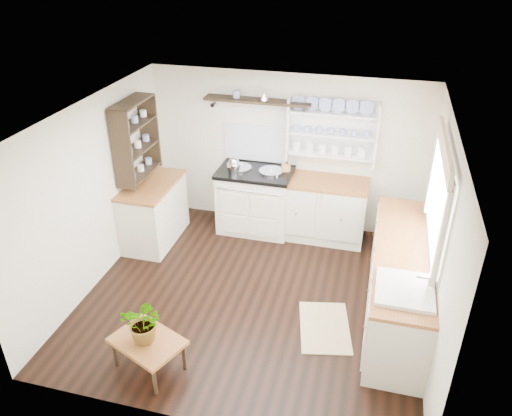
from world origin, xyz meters
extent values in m
cube|color=black|center=(0.00, 0.00, 0.00)|extent=(4.00, 3.80, 0.01)
cube|color=silver|center=(0.00, 1.90, 1.15)|extent=(4.00, 0.02, 2.30)
cube|color=silver|center=(2.00, 0.00, 1.15)|extent=(0.02, 3.80, 2.30)
cube|color=silver|center=(-2.00, 0.00, 1.15)|extent=(0.02, 3.80, 2.30)
cube|color=white|center=(0.00, 0.00, 2.30)|extent=(4.00, 3.80, 0.01)
cube|color=white|center=(1.96, 0.15, 1.50)|extent=(0.04, 1.40, 1.00)
cube|color=white|center=(1.94, 0.15, 1.50)|extent=(0.02, 1.50, 1.10)
cube|color=beige|center=(1.92, 0.15, 2.08)|extent=(0.04, 1.55, 0.18)
cube|color=white|center=(-0.38, 1.57, 0.45)|extent=(1.03, 0.67, 0.91)
cube|color=black|center=(-0.38, 1.57, 0.93)|extent=(1.07, 0.71, 0.05)
cylinder|color=silver|center=(-0.62, 1.57, 0.97)|extent=(0.35, 0.35, 0.03)
cylinder|color=silver|center=(-0.14, 1.57, 0.97)|extent=(0.35, 0.35, 0.03)
cylinder|color=silver|center=(-0.38, 1.19, 0.81)|extent=(0.93, 0.02, 0.02)
cube|color=silver|center=(0.60, 1.60, 0.44)|extent=(1.25, 0.60, 0.88)
cube|color=brown|center=(0.60, 1.60, 0.88)|extent=(1.27, 0.63, 0.04)
cube|color=silver|center=(1.70, 0.10, 0.44)|extent=(0.60, 2.40, 0.88)
cube|color=brown|center=(1.70, 0.10, 0.88)|extent=(0.62, 2.43, 0.04)
cube|color=white|center=(1.70, -0.65, 0.80)|extent=(0.55, 0.60, 0.28)
cylinder|color=silver|center=(1.90, -0.65, 1.00)|extent=(0.02, 0.02, 0.22)
cube|color=silver|center=(-1.70, 0.90, 0.44)|extent=(0.60, 1.10, 0.88)
cube|color=brown|center=(-1.70, 0.90, 0.88)|extent=(0.62, 1.13, 0.04)
cube|color=white|center=(0.65, 1.88, 1.55)|extent=(1.20, 0.03, 0.90)
cube|color=white|center=(0.65, 1.79, 1.55)|extent=(1.20, 0.22, 0.02)
cylinder|color=navy|center=(0.65, 1.80, 1.82)|extent=(0.20, 0.02, 0.20)
cube|color=black|center=(-0.40, 1.77, 1.92)|extent=(1.50, 0.24, 0.04)
cone|color=black|center=(-1.05, 1.84, 1.81)|extent=(0.06, 0.20, 0.06)
cone|color=black|center=(0.25, 1.84, 1.81)|extent=(0.06, 0.20, 0.06)
cube|color=black|center=(-1.84, 0.90, 1.55)|extent=(0.28, 0.80, 1.05)
cylinder|color=#AA783E|center=(0.05, 1.68, 0.98)|extent=(0.13, 0.13, 0.15)
cube|color=brown|center=(-0.72, -1.40, 0.36)|extent=(0.83, 0.73, 0.04)
cylinder|color=black|center=(-1.07, -1.47, 0.17)|extent=(0.04, 0.04, 0.34)
cylinder|color=black|center=(-0.92, -1.10, 0.17)|extent=(0.04, 0.04, 0.34)
cylinder|color=black|center=(-0.52, -1.70, 0.17)|extent=(0.04, 0.04, 0.34)
cylinder|color=black|center=(-0.37, -1.33, 0.17)|extent=(0.04, 0.04, 0.34)
imported|color=#3F7233|center=(-0.72, -1.40, 0.61)|extent=(0.45, 0.39, 0.46)
cube|color=#957657|center=(0.94, -0.36, 0.01)|extent=(0.71, 0.94, 0.02)
camera|label=1|loc=(1.28, -4.72, 3.94)|focal=35.00mm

